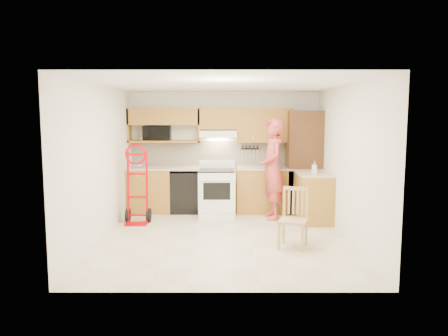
{
  "coord_description": "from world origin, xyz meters",
  "views": [
    {
      "loc": [
        0.0,
        -7.02,
        2.02
      ],
      "look_at": [
        0.0,
        0.5,
        1.1
      ],
      "focal_mm": 34.95,
      "sensor_mm": 36.0,
      "label": 1
    }
  ],
  "objects_px": {
    "microwave": "(157,133)",
    "person": "(273,169)",
    "hand_truck": "(137,188)",
    "dining_chair": "(293,218)",
    "range": "(217,189)"
  },
  "relations": [
    {
      "from": "hand_truck",
      "to": "dining_chair",
      "type": "xyz_separation_m",
      "value": [
        2.68,
        -1.48,
        -0.21
      ]
    },
    {
      "from": "person",
      "to": "dining_chair",
      "type": "xyz_separation_m",
      "value": [
        0.11,
        -1.89,
        -0.52
      ]
    },
    {
      "from": "range",
      "to": "dining_chair",
      "type": "xyz_separation_m",
      "value": [
        1.2,
        -2.18,
        -0.09
      ]
    },
    {
      "from": "dining_chair",
      "to": "person",
      "type": "bearing_deg",
      "value": 112.34
    },
    {
      "from": "microwave",
      "to": "person",
      "type": "distance_m",
      "value": 2.55
    },
    {
      "from": "hand_truck",
      "to": "dining_chair",
      "type": "relative_size",
      "value": 1.47
    },
    {
      "from": "range",
      "to": "person",
      "type": "height_order",
      "value": "person"
    },
    {
      "from": "dining_chair",
      "to": "range",
      "type": "bearing_deg",
      "value": 137.82
    },
    {
      "from": "microwave",
      "to": "person",
      "type": "relative_size",
      "value": 0.29
    },
    {
      "from": "range",
      "to": "hand_truck",
      "type": "height_order",
      "value": "hand_truck"
    },
    {
      "from": "microwave",
      "to": "range",
      "type": "xyz_separation_m",
      "value": [
        1.25,
        -0.44,
        -1.1
      ]
    },
    {
      "from": "person",
      "to": "hand_truck",
      "type": "bearing_deg",
      "value": -87.42
    },
    {
      "from": "dining_chair",
      "to": "microwave",
      "type": "bearing_deg",
      "value": 152.13
    },
    {
      "from": "range",
      "to": "dining_chair",
      "type": "relative_size",
      "value": 1.19
    },
    {
      "from": "person",
      "to": "dining_chair",
      "type": "distance_m",
      "value": 1.96
    }
  ]
}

